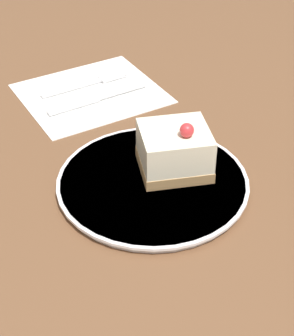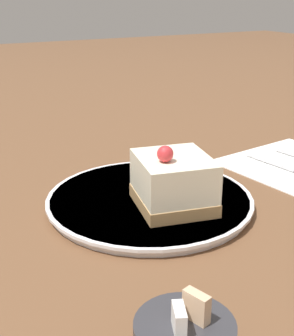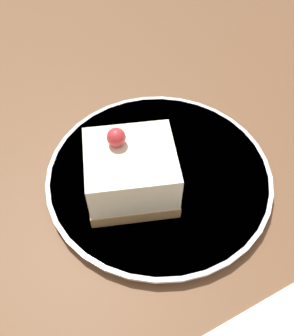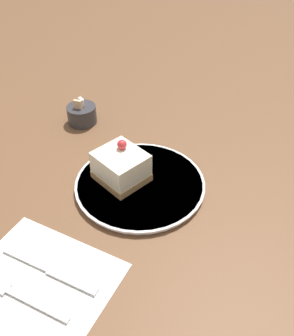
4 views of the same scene
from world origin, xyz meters
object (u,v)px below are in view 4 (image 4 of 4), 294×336
at_px(fork, 17,294).
at_px(sugar_bowl, 82,114).
at_px(plate, 140,184).
at_px(knife, 57,274).
at_px(cake_slice, 121,167).

distance_m(fork, sugar_bowl, 0.49).
distance_m(plate, knife, 0.25).
distance_m(cake_slice, knife, 0.24).
height_order(cake_slice, knife, cake_slice).
bearing_deg(fork, sugar_bowl, 21.58).
xyz_separation_m(cake_slice, knife, (-0.24, -0.05, -0.04)).
bearing_deg(fork, plate, -11.12).
relative_size(cake_slice, sugar_bowl, 1.52).
bearing_deg(cake_slice, plate, -60.40).
relative_size(plate, sugar_bowl, 3.64).
xyz_separation_m(plate, knife, (-0.25, -0.01, -0.00)).
distance_m(plate, sugar_bowl, 0.28).
bearing_deg(plate, fork, 177.70).
height_order(knife, sugar_bowl, sugar_bowl).
height_order(plate, fork, plate).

